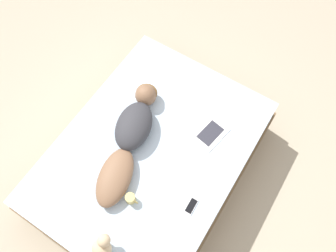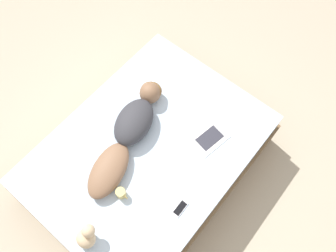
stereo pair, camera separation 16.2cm
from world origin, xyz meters
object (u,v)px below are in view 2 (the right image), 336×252
Objects in this scene: open_magazine at (202,130)px; cell_phone at (180,208)px; person at (129,131)px; coffee_mug at (121,193)px.

cell_phone is (0.30, -0.68, 0.00)m from open_magazine.
coffee_mug is at bearing -70.51° from person.
open_magazine is at bearing 80.33° from coffee_mug.
cell_phone is (0.77, -0.22, -0.09)m from person.
person reaches higher than coffee_mug.
person is 7.91× the size of cell_phone.
open_magazine and cell_phone have the same top height.
coffee_mug is (0.31, -0.45, -0.04)m from person.
person is 0.55m from coffee_mug.
open_magazine is (0.47, 0.46, -0.09)m from person.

